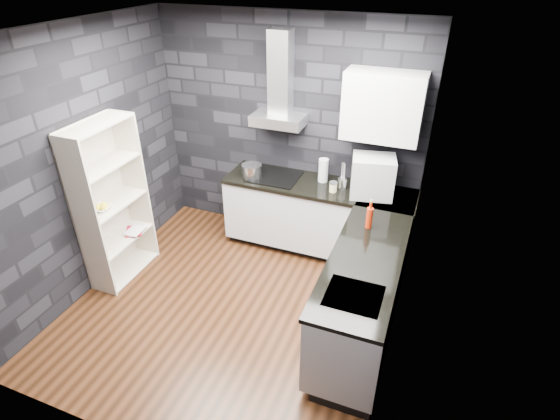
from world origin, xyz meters
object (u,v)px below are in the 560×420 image
Objects in this scene: fruit_bowl at (102,208)px; glass_vase at (323,170)px; appliance_garage at (372,176)px; storage_jar at (333,187)px; pot at (252,171)px; red_bottle at (369,218)px; bookshelf at (112,204)px; utensil_crock at (342,184)px.

glass_vase is at bearing 37.29° from fruit_bowl.
storage_jar is at bearing 178.87° from appliance_garage.
pot is 2.20× the size of storage_jar.
storage_jar is (0.99, -0.00, -0.03)m from pot.
red_bottle is 2.72m from fruit_bowl.
glass_vase is at bearing 130.74° from storage_jar.
pot is at bearing 28.27° from bookshelf.
glass_vase is 1.44× the size of fruit_bowl.
pot is 1.07m from utensil_crock.
red_bottle is at bearing -48.61° from storage_jar.
pot is 0.84m from glass_vase.
appliance_garage is 2.33× the size of fruit_bowl.
pot is 1.62m from red_bottle.
storage_jar is at bearing 11.12° from bookshelf.
glass_vase is at bearing 155.44° from appliance_garage.
pot is 1.59m from bookshelf.
utensil_crock is (0.25, -0.10, -0.07)m from glass_vase.
bookshelf is (-2.63, -0.54, -0.11)m from red_bottle.
utensil_crock is 0.07× the size of bookshelf.
appliance_garage is (1.40, 0.07, 0.15)m from pot.
utensil_crock is 0.82m from red_bottle.
pot is 1.70m from fruit_bowl.
appliance_garage is 2.09× the size of red_bottle.
fruit_bowl is (-1.94, -1.47, -0.10)m from glass_vase.
red_bottle reaches higher than storage_jar.
pot is at bearing 48.56° from fruit_bowl.
utensil_crock is 0.28× the size of appliance_garage.
fruit_bowl is at bearing -163.98° from appliance_garage.
storage_jar reaches higher than fruit_bowl.
appliance_garage is at bearing -12.48° from glass_vase.
appliance_garage is 0.68m from red_bottle.
storage_jar is 0.48× the size of red_bottle.
pot is at bearing -174.72° from utensil_crock.
fruit_bowl is at bearing -149.08° from storage_jar.
appliance_garage is at bearing 99.36° from red_bottle.
glass_vase is 2.18× the size of utensil_crock.
glass_vase is 0.62× the size of appliance_garage.
appliance_garage is 2.86m from fruit_bowl.
appliance_garage is at bearing 3.01° from pot.
pot reaches higher than storage_jar.
appliance_garage reaches higher than red_bottle.
bookshelf is at bearing -152.12° from storage_jar.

